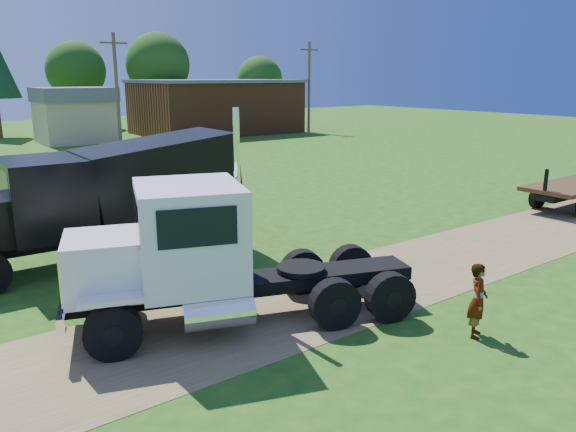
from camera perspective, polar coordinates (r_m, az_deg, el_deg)
ground at (r=16.14m, az=8.47°, el=-6.63°), size 140.00×140.00×0.00m
dirt_track at (r=16.13m, az=8.47°, el=-6.61°), size 120.00×4.20×0.01m
white_semi_tractor at (r=12.92m, az=-9.42°, el=-4.00°), size 8.33×5.09×4.96m
black_dump_truck at (r=18.28m, az=-17.71°, el=2.26°), size 8.99×2.93×3.88m
orange_pickup at (r=22.63m, az=-18.71°, el=0.76°), size 5.81×3.83×1.49m
spectator_a at (r=13.19m, az=18.72°, el=-8.11°), size 0.74×0.68×1.69m
spectator_b at (r=19.56m, az=-9.02°, el=-0.22°), size 1.10×1.06×1.79m
brick_building at (r=58.25m, az=-7.30°, el=10.99°), size 15.40×10.40×5.30m
tan_shed at (r=52.76m, az=-20.79°, el=9.64°), size 6.20×5.40×4.70m
utility_poles at (r=48.55m, az=-16.99°, el=12.34°), size 42.20×0.28×9.00m
tree_row at (r=61.74m, az=-25.80°, el=13.32°), size 54.81×13.53×10.54m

